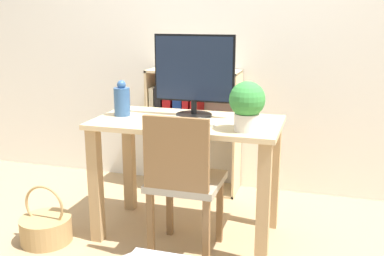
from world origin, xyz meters
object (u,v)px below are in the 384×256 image
object	(u,v)px
keyboard	(188,121)
bookshelf	(180,129)
monitor	(194,73)
potted_plant	(247,104)
vase	(122,100)
basket	(46,228)
chair	(183,179)

from	to	relation	value
keyboard	bookshelf	xyz separation A→B (m)	(-0.32, 0.81, -0.27)
monitor	potted_plant	size ratio (longest dim) A/B	1.86
bookshelf	vase	bearing A→B (deg)	-100.43
potted_plant	basket	bearing A→B (deg)	-170.58
keyboard	chair	world-z (taller)	chair
vase	basket	xyz separation A→B (m)	(-0.38, -0.36, -0.76)
basket	chair	bearing A→B (deg)	5.28
chair	bookshelf	xyz separation A→B (m)	(-0.35, 1.02, 0.01)
bookshelf	chair	bearing A→B (deg)	-71.08
keyboard	potted_plant	world-z (taller)	potted_plant
keyboard	potted_plant	xyz separation A→B (m)	(0.36, -0.10, 0.14)
vase	potted_plant	bearing A→B (deg)	-10.89
chair	bookshelf	distance (m)	1.08
potted_plant	bookshelf	distance (m)	1.21
keyboard	chair	bearing A→B (deg)	-80.77
vase	bookshelf	distance (m)	0.84
chair	potted_plant	bearing A→B (deg)	13.92
keyboard	vase	size ratio (longest dim) A/B	1.56
vase	monitor	bearing A→B (deg)	13.84
keyboard	basket	distance (m)	1.11
keyboard	bookshelf	world-z (taller)	bookshelf
monitor	potted_plant	world-z (taller)	monitor
keyboard	vase	bearing A→B (deg)	172.36
keyboard	potted_plant	size ratio (longest dim) A/B	1.28
monitor	vase	xyz separation A→B (m)	(-0.44, -0.11, -0.18)
vase	bookshelf	world-z (taller)	vase
monitor	bookshelf	size ratio (longest dim) A/B	0.53
keyboard	potted_plant	bearing A→B (deg)	-14.86
monitor	bookshelf	bearing A→B (deg)	115.23
bookshelf	basket	size ratio (longest dim) A/B	2.61
potted_plant	bookshelf	xyz separation A→B (m)	(-0.68, 0.91, -0.42)
keyboard	bookshelf	bearing A→B (deg)	111.33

